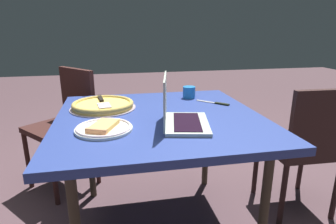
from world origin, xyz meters
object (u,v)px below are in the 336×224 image
object	(u,v)px
chair_far	(306,143)
pizza_plate	(104,128)
dining_table	(160,125)
drink_cup	(189,92)
laptop	(179,115)
chair_near	(67,120)
pizza_tray	(103,105)
table_knife	(216,103)

from	to	relation	value
chair_far	pizza_plate	bearing A→B (deg)	97.34
dining_table	drink_cup	bearing A→B (deg)	-36.79
pizza_plate	chair_far	size ratio (longest dim) A/B	0.31
laptop	chair_near	distance (m)	1.10
dining_table	pizza_tray	size ratio (longest dim) A/B	2.87
pizza_plate	pizza_tray	bearing A→B (deg)	1.59
dining_table	table_knife	world-z (taller)	table_knife
table_knife	pizza_plate	bearing A→B (deg)	117.32
pizza_tray	drink_cup	world-z (taller)	drink_cup
table_knife	drink_cup	bearing A→B (deg)	35.41
table_knife	chair_near	size ratio (longest dim) A/B	0.19
pizza_plate	drink_cup	world-z (taller)	drink_cup
pizza_plate	drink_cup	distance (m)	0.77
chair_far	chair_near	bearing A→B (deg)	65.40
drink_cup	table_knife	bearing A→B (deg)	-144.59
chair_far	dining_table	bearing A→B (deg)	88.48
laptop	drink_cup	xyz separation A→B (m)	(0.53, -0.20, -0.01)
pizza_plate	pizza_tray	xyz separation A→B (m)	(0.38, 0.01, 0.01)
pizza_tray	drink_cup	bearing A→B (deg)	-75.32
dining_table	pizza_plate	bearing A→B (deg)	121.49
chair_near	laptop	bearing A→B (deg)	-142.04
pizza_plate	chair_far	xyz separation A→B (m)	(0.16, -1.21, -0.24)
pizza_tray	chair_far	distance (m)	1.26
table_knife	pizza_tray	bearing A→B (deg)	87.57
laptop	chair_far	xyz separation A→B (m)	(0.15, -0.85, -0.29)
pizza_plate	chair_far	world-z (taller)	chair_far
pizza_plate	table_knife	size ratio (longest dim) A/B	1.54
pizza_plate	drink_cup	bearing A→B (deg)	-46.36
laptop	chair_far	distance (m)	0.91
chair_near	dining_table	bearing A→B (deg)	-138.37
table_knife	chair_near	xyz separation A→B (m)	(0.49, 0.98, -0.21)
dining_table	table_knife	size ratio (longest dim) A/B	6.37
laptop	pizza_plate	size ratio (longest dim) A/B	1.35
laptop	table_knife	size ratio (longest dim) A/B	2.08
drink_cup	dining_table	bearing A→B (deg)	143.21
dining_table	pizza_plate	distance (m)	0.35
laptop	pizza_tray	size ratio (longest dim) A/B	0.94
chair_far	laptop	bearing A→B (deg)	100.23
dining_table	laptop	bearing A→B (deg)	-159.56
laptop	chair_near	xyz separation A→B (m)	(0.84, 0.66, -0.26)
pizza_tray	drink_cup	distance (m)	0.58
pizza_plate	chair_far	distance (m)	1.24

